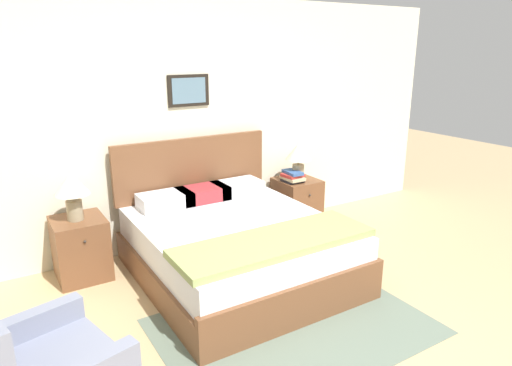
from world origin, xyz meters
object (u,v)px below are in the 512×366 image
bed (236,245)px  table_lamp_near_window (72,188)px  nightstand_near_window (81,248)px  nightstand_by_door (297,202)px  table_lamp_by_door (299,155)px

bed → table_lamp_near_window: (-1.26, 0.72, 0.57)m
nightstand_near_window → table_lamp_near_window: table_lamp_near_window is taller
nightstand_by_door → table_lamp_by_door: table_lamp_by_door is taller
bed → table_lamp_by_door: bed is taller
nightstand_by_door → nightstand_near_window: bearing=180.0°
nightstand_near_window → table_lamp_near_window: size_ratio=1.31×
table_lamp_near_window → table_lamp_by_door: same height
bed → table_lamp_by_door: size_ratio=4.50×
table_lamp_near_window → table_lamp_by_door: 2.51m
bed → table_lamp_near_window: bearing=150.5°
bed → table_lamp_by_door: (1.25, 0.72, 0.57)m
table_lamp_by_door → table_lamp_near_window: bearing=180.0°
nightstand_by_door → table_lamp_by_door: 0.59m
nightstand_near_window → table_lamp_by_door: 2.56m
bed → table_lamp_near_window: 1.56m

